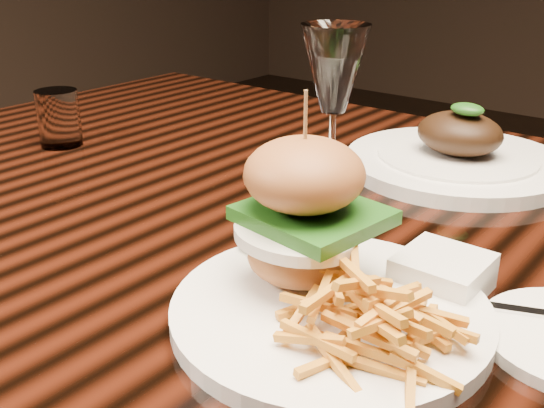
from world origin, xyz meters
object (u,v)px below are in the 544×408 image
Objects in this scene: burger_plate at (327,266)px; wine_glass at (334,75)px; dining_table at (378,293)px; far_dish at (457,157)px.

burger_plate is 0.26m from wine_glass.
dining_table is 6.22× the size of burger_plate.
dining_table is at bearing -17.42° from wine_glass.
wine_glass reaches higher than far_dish.
burger_plate reaches higher than far_dish.
burger_plate is (0.04, -0.17, 0.12)m from dining_table.
burger_plate is 0.89× the size of far_dish.
dining_table is 7.91× the size of wine_glass.
burger_plate is at bearing -80.87° from far_dish.
far_dish is (-0.06, 0.40, -0.03)m from burger_plate.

